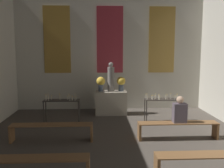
{
  "coord_description": "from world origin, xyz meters",
  "views": [
    {
      "loc": [
        -0.42,
        1.39,
        2.44
      ],
      "look_at": [
        0.0,
        9.93,
        1.28
      ],
      "focal_mm": 40.0,
      "sensor_mm": 36.0,
      "label": 1
    }
  ],
  "objects": [
    {
      "name": "flower_vase_right",
      "position": [
        0.38,
        10.73,
        1.22
      ],
      "size": [
        0.33,
        0.33,
        0.55
      ],
      "color": "#4C5666",
      "rests_on": "altar"
    },
    {
      "name": "pew_third_left",
      "position": [
        -1.72,
        5.83,
        0.35
      ],
      "size": [
        2.19,
        0.36,
        0.47
      ],
      "color": "brown",
      "rests_on": "ground_plane"
    },
    {
      "name": "wall_back",
      "position": [
        0.0,
        11.7,
        2.4
      ],
      "size": [
        7.82,
        0.16,
        4.75
      ],
      "color": "beige",
      "rests_on": "ground_plane"
    },
    {
      "name": "flower_vase_left",
      "position": [
        -0.38,
        10.73,
        1.22
      ],
      "size": [
        0.33,
        0.33,
        0.55
      ],
      "color": "#4C5666",
      "rests_on": "altar"
    },
    {
      "name": "person_seated",
      "position": [
        1.76,
        7.94,
        0.79
      ],
      "size": [
        0.36,
        0.24,
        0.73
      ],
      "color": "#564C56",
      "rests_on": "pew_back_right"
    },
    {
      "name": "pew_third_right",
      "position": [
        1.72,
        5.83,
        0.35
      ],
      "size": [
        2.19,
        0.36,
        0.47
      ],
      "color": "brown",
      "rests_on": "ground_plane"
    },
    {
      "name": "pew_back_left",
      "position": [
        -1.72,
        7.94,
        0.35
      ],
      "size": [
        2.19,
        0.36,
        0.47
      ],
      "color": "brown",
      "rests_on": "ground_plane"
    },
    {
      "name": "candle_rack_left",
      "position": [
        -1.69,
        9.58,
        0.69
      ],
      "size": [
        1.19,
        0.41,
        1.0
      ],
      "color": "#332D28",
      "rests_on": "ground_plane"
    },
    {
      "name": "altar",
      "position": [
        0.0,
        10.73,
        0.45
      ],
      "size": [
        1.18,
        0.61,
        0.89
      ],
      "color": "#ADA38E",
      "rests_on": "ground_plane"
    },
    {
      "name": "statue",
      "position": [
        0.0,
        10.73,
        1.4
      ],
      "size": [
        0.25,
        0.25,
        1.1
      ],
      "color": "slate",
      "rests_on": "altar"
    },
    {
      "name": "pew_back_right",
      "position": [
        1.72,
        7.94,
        0.35
      ],
      "size": [
        2.19,
        0.36,
        0.47
      ],
      "color": "brown",
      "rests_on": "ground_plane"
    },
    {
      "name": "candle_rack_right",
      "position": [
        1.68,
        9.58,
        0.69
      ],
      "size": [
        1.19,
        0.41,
        1.0
      ],
      "color": "#332D28",
      "rests_on": "ground_plane"
    }
  ]
}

